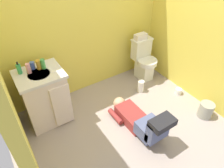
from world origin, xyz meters
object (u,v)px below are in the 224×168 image
(bottle_amber, at_px, (39,65))
(bottle_green, at_px, (43,64))
(bottle_pink, at_px, (28,68))
(toilet_paper_roll, at_px, (178,91))
(paper_towel_roll, at_px, (141,86))
(trash_can, at_px, (206,110))
(tissue_box, at_px, (141,37))
(vanity_cabinet, at_px, (45,97))
(faucet, at_px, (34,65))
(person_plumber, at_px, (140,120))
(toilet, at_px, (144,60))
(bottle_blue, at_px, (32,66))
(soap_dispenser, at_px, (19,69))

(bottle_amber, bearing_deg, bottle_green, -24.44)
(bottle_pink, height_order, toilet_paper_roll, bottle_pink)
(bottle_amber, height_order, paper_towel_roll, bottle_amber)
(trash_can, distance_m, paper_towel_roll, 1.08)
(tissue_box, relative_size, paper_towel_roll, 1.04)
(bottle_pink, bearing_deg, tissue_box, 2.44)
(vanity_cabinet, relative_size, faucet, 8.20)
(person_plumber, distance_m, trash_can, 1.05)
(toilet, height_order, toilet_paper_roll, toilet)
(person_plumber, height_order, paper_towel_roll, person_plumber)
(tissue_box, relative_size, bottle_blue, 2.15)
(tissue_box, height_order, trash_can, tissue_box)
(bottle_green, bearing_deg, vanity_cabinet, -143.62)
(bottle_pink, bearing_deg, person_plumber, -42.10)
(bottle_blue, xyz_separation_m, bottle_green, (0.12, -0.07, 0.02))
(person_plumber, xyz_separation_m, tissue_box, (0.80, 1.06, 0.62))
(soap_dispenser, distance_m, toilet_paper_roll, 2.51)
(bottle_blue, xyz_separation_m, trash_can, (2.01, -1.38, -0.75))
(faucet, relative_size, trash_can, 0.41)
(tissue_box, height_order, bottle_blue, bottle_blue)
(bottle_pink, xyz_separation_m, toilet_paper_roll, (2.13, -0.74, -0.84))
(person_plumber, distance_m, bottle_green, 1.50)
(bottle_pink, bearing_deg, bottle_green, -0.65)
(toilet, height_order, bottle_green, bottle_green)
(tissue_box, bearing_deg, bottle_amber, -178.06)
(faucet, bearing_deg, toilet, -2.64)
(tissue_box, distance_m, bottle_green, 1.70)
(bottle_pink, bearing_deg, toilet_paper_roll, -19.14)
(bottle_blue, bearing_deg, bottle_amber, -32.26)
(person_plumber, relative_size, bottle_green, 7.75)
(toilet, xyz_separation_m, trash_can, (0.14, -1.31, -0.25))
(soap_dispenser, bearing_deg, trash_can, -32.30)
(toilet, bearing_deg, trash_can, -83.86)
(toilet, relative_size, toilet_paper_roll, 6.82)
(paper_towel_roll, bearing_deg, bottle_green, 167.21)
(toilet, relative_size, bottle_amber, 5.79)
(trash_can, bearing_deg, paper_towel_roll, 114.04)
(faucet, xyz_separation_m, paper_towel_roll, (1.54, -0.40, -0.76))
(tissue_box, bearing_deg, toilet, -63.57)
(person_plumber, distance_m, bottle_pink, 1.62)
(vanity_cabinet, height_order, soap_dispenser, soap_dispenser)
(bottle_pink, bearing_deg, bottle_amber, 8.79)
(person_plumber, height_order, toilet_paper_roll, person_plumber)
(faucet, relative_size, tissue_box, 0.45)
(tissue_box, bearing_deg, bottle_blue, -179.56)
(soap_dispenser, distance_m, paper_towel_roll, 1.94)
(person_plumber, xyz_separation_m, soap_dispenser, (-1.18, 1.03, 0.71))
(tissue_box, xyz_separation_m, toilet_paper_roll, (0.25, -0.82, -0.75))
(toilet, distance_m, faucet, 1.91)
(tissue_box, bearing_deg, person_plumber, -127.19)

